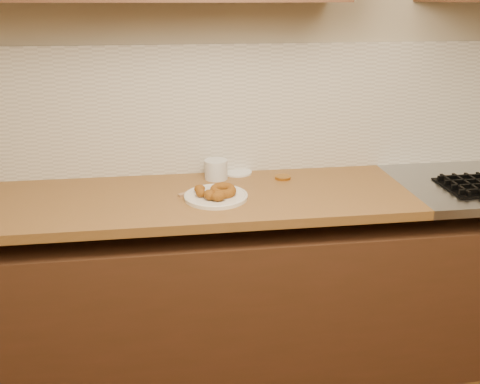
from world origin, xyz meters
name	(u,v)px	position (x,y,z in m)	size (l,w,h in m)	color
wall_back	(281,76)	(0.00, 2.00, 1.35)	(4.00, 0.02, 2.70)	#C5B896
base_cabinet	(289,290)	(0.00, 1.69, 0.39)	(3.60, 0.60, 0.77)	#482818
butcher_block	(144,202)	(-0.65, 1.69, 0.88)	(2.30, 0.62, 0.04)	#94623A
backsplash	(281,109)	(0.00, 1.99, 1.20)	(3.60, 0.02, 0.60)	silver
donut_plate	(216,196)	(-0.35, 1.64, 0.91)	(0.27, 0.27, 0.02)	white
ring_donut	(223,190)	(-0.32, 1.63, 0.93)	(0.11, 0.11, 0.04)	#905217
fried_dough_chunks	(209,194)	(-0.38, 1.60, 0.94)	(0.14, 0.17, 0.04)	#905217
plastic_tub	(216,169)	(-0.32, 1.89, 0.94)	(0.11, 0.11, 0.09)	silver
tub_lid	(237,172)	(-0.21, 1.95, 0.90)	(0.14, 0.14, 0.01)	white
brass_jar_lid	(283,177)	(-0.01, 1.84, 0.91)	(0.07, 0.07, 0.01)	#B87C2C
wooden_utensil	(193,191)	(-0.44, 1.71, 0.91)	(0.16, 0.02, 0.01)	#9E7651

